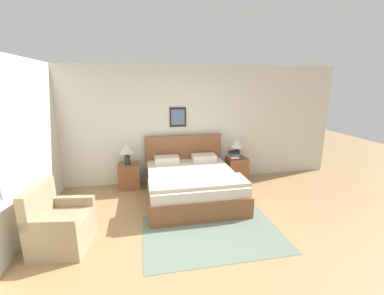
% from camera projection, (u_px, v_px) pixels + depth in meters
% --- Properties ---
extents(ground_plane, '(16.00, 16.00, 0.00)m').
position_uv_depth(ground_plane, '(208.00, 247.00, 3.58)').
color(ground_plane, '#99754C').
extents(wall_back, '(7.49, 0.09, 2.60)m').
position_uv_depth(wall_back, '(179.00, 125.00, 5.77)').
color(wall_back, beige).
rests_on(wall_back, ground_plane).
extents(wall_left, '(0.08, 5.01, 2.60)m').
position_uv_depth(wall_left, '(29.00, 143.00, 4.00)').
color(wall_left, beige).
rests_on(wall_left, ground_plane).
extents(area_rug_main, '(2.09, 1.44, 0.01)m').
position_uv_depth(area_rug_main, '(212.00, 233.00, 3.90)').
color(area_rug_main, slate).
rests_on(area_rug_main, ground_plane).
extents(bed, '(1.72, 1.96, 1.08)m').
position_uv_depth(bed, '(192.00, 184.00, 5.04)').
color(bed, brown).
rests_on(bed, ground_plane).
extents(armchair, '(0.78, 0.85, 0.90)m').
position_uv_depth(armchair, '(60.00, 226.00, 3.52)').
color(armchair, '#998466').
rests_on(armchair, ground_plane).
extents(nightstand_near_window, '(0.45, 0.43, 0.53)m').
position_uv_depth(nightstand_near_window, '(129.00, 176.00, 5.54)').
color(nightstand_near_window, brown).
rests_on(nightstand_near_window, ground_plane).
extents(nightstand_by_door, '(0.45, 0.43, 0.53)m').
position_uv_depth(nightstand_by_door, '(237.00, 169.00, 6.00)').
color(nightstand_by_door, brown).
rests_on(nightstand_by_door, ground_plane).
extents(table_lamp_near_window, '(0.31, 0.31, 0.46)m').
position_uv_depth(table_lamp_near_window, '(127.00, 150.00, 5.37)').
color(table_lamp_near_window, '#2D2823').
rests_on(table_lamp_near_window, nightstand_near_window).
extents(table_lamp_by_door, '(0.31, 0.31, 0.46)m').
position_uv_depth(table_lamp_by_door, '(238.00, 144.00, 5.83)').
color(table_lamp_by_door, '#2D2823').
rests_on(table_lamp_by_door, nightstand_by_door).
extents(book_thick_bottom, '(0.22, 0.21, 0.03)m').
position_uv_depth(book_thick_bottom, '(234.00, 158.00, 5.87)').
color(book_thick_bottom, '#B7332D').
rests_on(book_thick_bottom, nightstand_by_door).
extents(book_hardcover_middle, '(0.21, 0.28, 0.04)m').
position_uv_depth(book_hardcover_middle, '(234.00, 156.00, 5.87)').
color(book_hardcover_middle, silver).
rests_on(book_hardcover_middle, book_thick_bottom).
extents(book_novel_upper, '(0.20, 0.24, 0.03)m').
position_uv_depth(book_novel_upper, '(234.00, 155.00, 5.86)').
color(book_novel_upper, '#4C7551').
rests_on(book_novel_upper, book_hardcover_middle).
extents(book_slim_near_top, '(0.24, 0.30, 0.03)m').
position_uv_depth(book_slim_near_top, '(234.00, 154.00, 5.85)').
color(book_slim_near_top, '#335693').
rests_on(book_slim_near_top, book_novel_upper).
extents(book_paperback_top, '(0.21, 0.25, 0.04)m').
position_uv_depth(book_paperback_top, '(234.00, 152.00, 5.84)').
color(book_paperback_top, '#232328').
rests_on(book_paperback_top, book_slim_near_top).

